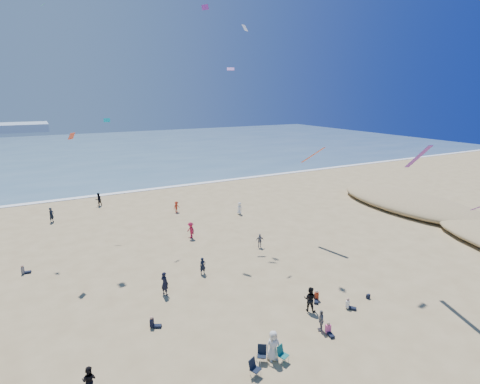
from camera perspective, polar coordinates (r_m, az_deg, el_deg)
ground at (r=22.99m, az=5.74°, el=-26.56°), size 220.00×220.00×0.00m
ocean at (r=110.61m, az=-23.13°, el=5.68°), size 220.00×100.00×0.06m
surf_line at (r=61.83m, az=-18.29°, el=-0.19°), size 220.00×1.20×0.08m
standing_flyers at (r=35.10m, az=-9.43°, el=-9.50°), size 26.43×41.37×1.90m
seated_group at (r=28.59m, az=-2.25°, el=-16.29°), size 21.81×19.86×0.84m
chair_cluster at (r=23.40m, az=4.16°, el=-24.06°), size 2.78×1.61×1.00m
black_backpack at (r=24.31m, az=3.35°, el=-23.27°), size 0.30×0.22×0.38m
navy_bag at (r=31.22m, az=18.94°, el=-14.81°), size 0.28×0.18×0.34m
kites_aloft at (r=33.31m, az=6.94°, el=14.20°), size 36.84×36.36×21.44m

